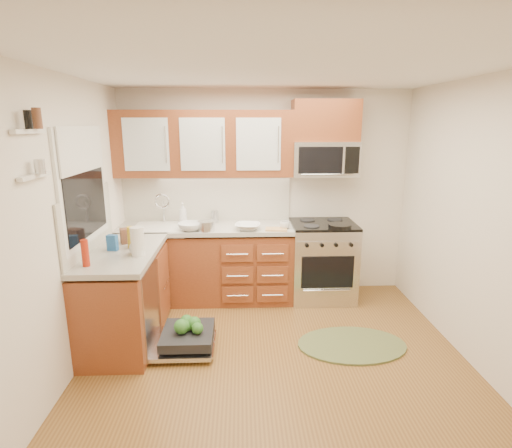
{
  "coord_description": "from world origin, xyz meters",
  "views": [
    {
      "loc": [
        -0.3,
        -3.15,
        2.1
      ],
      "look_at": [
        -0.15,
        0.85,
        1.09
      ],
      "focal_mm": 28.0,
      "sensor_mm": 36.0,
      "label": 1
    }
  ],
  "objects_px": {
    "skillet": "(340,226)",
    "cutting_board": "(276,229)",
    "stock_pot": "(206,226)",
    "microwave": "(324,159)",
    "paper_towel_roll": "(138,241)",
    "bowl_b": "(190,227)",
    "range": "(322,261)",
    "dishwasher": "(184,339)",
    "cup": "(285,225)",
    "sink": "(161,237)",
    "bowl_a": "(248,227)",
    "rug": "(352,345)",
    "upper_cabinets": "(204,144)"
  },
  "relations": [
    {
      "from": "upper_cabinets",
      "to": "range",
      "type": "distance_m",
      "value": 1.99
    },
    {
      "from": "stock_pot",
      "to": "cutting_board",
      "type": "xyz_separation_m",
      "value": [
        0.8,
        0.01,
        -0.05
      ]
    },
    {
      "from": "rug",
      "to": "paper_towel_roll",
      "type": "height_order",
      "value": "paper_towel_roll"
    },
    {
      "from": "skillet",
      "to": "bowl_b",
      "type": "height_order",
      "value": "bowl_b"
    },
    {
      "from": "range",
      "to": "paper_towel_roll",
      "type": "bearing_deg",
      "value": -151.41
    },
    {
      "from": "cutting_board",
      "to": "microwave",
      "type": "bearing_deg",
      "value": 29.0
    },
    {
      "from": "microwave",
      "to": "sink",
      "type": "bearing_deg",
      "value": -176.15
    },
    {
      "from": "skillet",
      "to": "cutting_board",
      "type": "distance_m",
      "value": 0.72
    },
    {
      "from": "bowl_b",
      "to": "rug",
      "type": "bearing_deg",
      "value": -30.28
    },
    {
      "from": "cutting_board",
      "to": "paper_towel_roll",
      "type": "distance_m",
      "value": 1.6
    },
    {
      "from": "range",
      "to": "skillet",
      "type": "bearing_deg",
      "value": -62.21
    },
    {
      "from": "rug",
      "to": "paper_towel_roll",
      "type": "xyz_separation_m",
      "value": [
        -2.01,
        0.09,
        1.05
      ]
    },
    {
      "from": "dishwasher",
      "to": "paper_towel_roll",
      "type": "height_order",
      "value": "paper_towel_roll"
    },
    {
      "from": "upper_cabinets",
      "to": "sink",
      "type": "relative_size",
      "value": 3.31
    },
    {
      "from": "range",
      "to": "paper_towel_roll",
      "type": "relative_size",
      "value": 3.58
    },
    {
      "from": "rug",
      "to": "cup",
      "type": "bearing_deg",
      "value": 119.66
    },
    {
      "from": "sink",
      "to": "rug",
      "type": "relative_size",
      "value": 0.59
    },
    {
      "from": "bowl_b",
      "to": "upper_cabinets",
      "type": "bearing_deg",
      "value": 64.65
    },
    {
      "from": "range",
      "to": "stock_pot",
      "type": "xyz_separation_m",
      "value": [
        -1.38,
        -0.21,
        0.51
      ]
    },
    {
      "from": "rug",
      "to": "bowl_a",
      "type": "xyz_separation_m",
      "value": [
        -0.99,
        0.96,
        0.95
      ]
    },
    {
      "from": "upper_cabinets",
      "to": "microwave",
      "type": "height_order",
      "value": "upper_cabinets"
    },
    {
      "from": "range",
      "to": "paper_towel_roll",
      "type": "height_order",
      "value": "paper_towel_roll"
    },
    {
      "from": "sink",
      "to": "microwave",
      "type": "bearing_deg",
      "value": 3.85
    },
    {
      "from": "skillet",
      "to": "paper_towel_roll",
      "type": "height_order",
      "value": "paper_towel_roll"
    },
    {
      "from": "paper_towel_roll",
      "to": "bowl_a",
      "type": "distance_m",
      "value": 1.35
    },
    {
      "from": "dishwasher",
      "to": "cup",
      "type": "distance_m",
      "value": 1.69
    },
    {
      "from": "sink",
      "to": "bowl_a",
      "type": "height_order",
      "value": "bowl_a"
    },
    {
      "from": "cutting_board",
      "to": "bowl_b",
      "type": "height_order",
      "value": "bowl_b"
    },
    {
      "from": "microwave",
      "to": "stock_pot",
      "type": "relative_size",
      "value": 3.97
    },
    {
      "from": "skillet",
      "to": "cutting_board",
      "type": "bearing_deg",
      "value": 176.26
    },
    {
      "from": "rug",
      "to": "cutting_board",
      "type": "bearing_deg",
      "value": 125.5
    },
    {
      "from": "rug",
      "to": "bowl_a",
      "type": "bearing_deg",
      "value": 136.01
    },
    {
      "from": "dishwasher",
      "to": "rug",
      "type": "distance_m",
      "value": 1.63
    },
    {
      "from": "microwave",
      "to": "stock_pot",
      "type": "height_order",
      "value": "microwave"
    },
    {
      "from": "microwave",
      "to": "stock_pot",
      "type": "xyz_separation_m",
      "value": [
        -1.38,
        -0.33,
        -0.72
      ]
    },
    {
      "from": "stock_pot",
      "to": "bowl_a",
      "type": "relative_size",
      "value": 0.66
    },
    {
      "from": "cup",
      "to": "bowl_a",
      "type": "bearing_deg",
      "value": -175.82
    },
    {
      "from": "sink",
      "to": "dishwasher",
      "type": "distance_m",
      "value": 1.38
    },
    {
      "from": "rug",
      "to": "cup",
      "type": "height_order",
      "value": "cup"
    },
    {
      "from": "skillet",
      "to": "bowl_b",
      "type": "distance_m",
      "value": 1.69
    },
    {
      "from": "cutting_board",
      "to": "range",
      "type": "bearing_deg",
      "value": 19.21
    },
    {
      "from": "rug",
      "to": "upper_cabinets",
      "type": "bearing_deg",
      "value": 139.23
    },
    {
      "from": "dishwasher",
      "to": "rug",
      "type": "relative_size",
      "value": 0.66
    },
    {
      "from": "rug",
      "to": "skillet",
      "type": "distance_m",
      "value": 1.31
    },
    {
      "from": "microwave",
      "to": "cup",
      "type": "height_order",
      "value": "microwave"
    },
    {
      "from": "microwave",
      "to": "skillet",
      "type": "distance_m",
      "value": 0.83
    },
    {
      "from": "paper_towel_roll",
      "to": "bowl_b",
      "type": "xyz_separation_m",
      "value": [
        0.37,
        0.87,
        -0.09
      ]
    },
    {
      "from": "range",
      "to": "microwave",
      "type": "distance_m",
      "value": 1.23
    },
    {
      "from": "range",
      "to": "bowl_a",
      "type": "distance_m",
      "value": 1.05
    },
    {
      "from": "stock_pot",
      "to": "bowl_b",
      "type": "xyz_separation_m",
      "value": [
        -0.18,
        0.03,
        -0.01
      ]
    }
  ]
}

